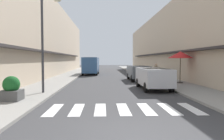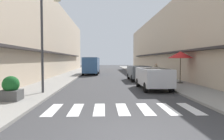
{
  "view_description": "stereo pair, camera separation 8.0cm",
  "coord_description": "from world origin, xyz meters",
  "px_view_note": "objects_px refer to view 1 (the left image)",
  "views": [
    {
      "loc": [
        -0.84,
        -5.31,
        2.04
      ],
      "look_at": [
        -0.08,
        12.36,
        1.19
      ],
      "focal_mm": 34.02,
      "sensor_mm": 36.0,
      "label": 1
    },
    {
      "loc": [
        -0.76,
        -5.32,
        2.04
      ],
      "look_at": [
        -0.08,
        12.36,
        1.19
      ],
      "focal_mm": 34.02,
      "sensor_mm": 36.0,
      "label": 2
    }
  ],
  "objects_px": {
    "parked_car_mid": "(138,71)",
    "delivery_van": "(91,64)",
    "planter_corner": "(11,89)",
    "cafe_umbrella": "(180,55)",
    "street_lamp": "(45,34)",
    "parked_car_near": "(153,76)",
    "pedestrian_walking_near": "(156,71)"
  },
  "relations": [
    {
      "from": "planter_corner",
      "to": "pedestrian_walking_near",
      "type": "distance_m",
      "value": 14.68
    },
    {
      "from": "planter_corner",
      "to": "pedestrian_walking_near",
      "type": "bearing_deg",
      "value": 48.79
    },
    {
      "from": "parked_car_near",
      "to": "pedestrian_walking_near",
      "type": "relative_size",
      "value": 2.77
    },
    {
      "from": "parked_car_near",
      "to": "street_lamp",
      "type": "xyz_separation_m",
      "value": [
        -6.81,
        -1.85,
        2.62
      ]
    },
    {
      "from": "parked_car_mid",
      "to": "cafe_umbrella",
      "type": "height_order",
      "value": "cafe_umbrella"
    },
    {
      "from": "street_lamp",
      "to": "delivery_van",
      "type": "bearing_deg",
      "value": 84.18
    },
    {
      "from": "planter_corner",
      "to": "cafe_umbrella",
      "type": "bearing_deg",
      "value": 33.61
    },
    {
      "from": "parked_car_mid",
      "to": "delivery_van",
      "type": "xyz_separation_m",
      "value": [
        -5.11,
        8.58,
        0.48
      ]
    },
    {
      "from": "parked_car_mid",
      "to": "delivery_van",
      "type": "height_order",
      "value": "delivery_van"
    },
    {
      "from": "parked_car_mid",
      "to": "street_lamp",
      "type": "bearing_deg",
      "value": -130.05
    },
    {
      "from": "parked_car_near",
      "to": "planter_corner",
      "type": "bearing_deg",
      "value": -151.32
    },
    {
      "from": "delivery_van",
      "to": "street_lamp",
      "type": "distance_m",
      "value": 16.9
    },
    {
      "from": "street_lamp",
      "to": "pedestrian_walking_near",
      "type": "bearing_deg",
      "value": 44.81
    },
    {
      "from": "parked_car_near",
      "to": "street_lamp",
      "type": "bearing_deg",
      "value": -164.8
    },
    {
      "from": "planter_corner",
      "to": "pedestrian_walking_near",
      "type": "height_order",
      "value": "pedestrian_walking_near"
    },
    {
      "from": "parked_car_mid",
      "to": "pedestrian_walking_near",
      "type": "xyz_separation_m",
      "value": [
        1.88,
        0.53,
        0.01
      ]
    },
    {
      "from": "planter_corner",
      "to": "pedestrian_walking_near",
      "type": "relative_size",
      "value": 0.75
    },
    {
      "from": "delivery_van",
      "to": "street_lamp",
      "type": "height_order",
      "value": "street_lamp"
    },
    {
      "from": "delivery_van",
      "to": "planter_corner",
      "type": "bearing_deg",
      "value": -98.0
    },
    {
      "from": "cafe_umbrella",
      "to": "parked_car_mid",
      "type": "bearing_deg",
      "value": 130.79
    },
    {
      "from": "pedestrian_walking_near",
      "to": "parked_car_near",
      "type": "bearing_deg",
      "value": 167.2
    },
    {
      "from": "parked_car_near",
      "to": "street_lamp",
      "type": "distance_m",
      "value": 7.52
    },
    {
      "from": "parked_car_mid",
      "to": "street_lamp",
      "type": "relative_size",
      "value": 0.75
    },
    {
      "from": "parked_car_near",
      "to": "parked_car_mid",
      "type": "bearing_deg",
      "value": 90.0
    },
    {
      "from": "parked_car_near",
      "to": "planter_corner",
      "type": "height_order",
      "value": "parked_car_near"
    },
    {
      "from": "parked_car_mid",
      "to": "street_lamp",
      "type": "height_order",
      "value": "street_lamp"
    },
    {
      "from": "parked_car_mid",
      "to": "planter_corner",
      "type": "height_order",
      "value": "parked_car_mid"
    },
    {
      "from": "parked_car_mid",
      "to": "planter_corner",
      "type": "bearing_deg",
      "value": -126.55
    },
    {
      "from": "delivery_van",
      "to": "street_lamp",
      "type": "relative_size",
      "value": 0.97
    },
    {
      "from": "delivery_van",
      "to": "cafe_umbrella",
      "type": "bearing_deg",
      "value": -56.15
    },
    {
      "from": "street_lamp",
      "to": "cafe_umbrella",
      "type": "xyz_separation_m",
      "value": [
        9.73,
        4.71,
        -1.1
      ]
    },
    {
      "from": "parked_car_mid",
      "to": "street_lamp",
      "type": "distance_m",
      "value": 10.89
    }
  ]
}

